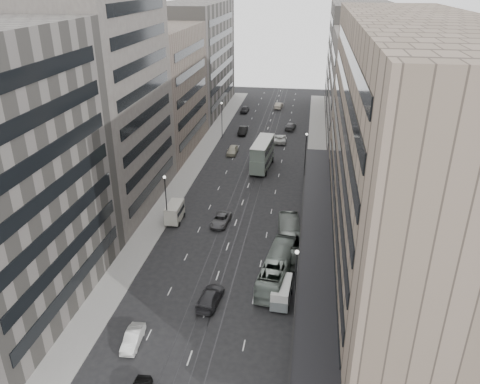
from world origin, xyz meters
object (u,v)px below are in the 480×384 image
Objects in this scene: bus_far at (290,239)px; vw_microbus at (281,292)px; panel_van at (175,212)px; double_decker at (262,154)px; bus_near at (277,268)px; sedan_1 at (133,338)px; sedan_2 at (221,220)px.

bus_far is 2.46× the size of vw_microbus.
double_decker is at bearing 64.90° from panel_van.
bus_near is 1.02× the size of bus_far.
panel_van reaches higher than vw_microbus.
sedan_1 is at bearing -144.71° from vw_microbus.
panel_van is at bearing -29.98° from bus_near.
sedan_1 is (3.08, -26.03, -0.87)m from panel_van.
bus_near is at bearing -76.10° from double_decker.
vw_microbus is at bearing 108.58° from bus_near.
bus_far reaches higher than sedan_2.
double_decker is at bearing -73.21° from bus_near.
bus_far reaches higher than panel_van.
bus_near is at bearing 74.92° from bus_far.
panel_van is at bearing -109.89° from double_decker.
bus_far is 12.13m from sedan_2.
bus_near reaches higher than sedan_2.
sedan_1 is (-14.30, -9.03, -0.71)m from vw_microbus.
sedan_1 is (-13.47, -13.30, -0.98)m from bus_near.
double_decker is 23.65m from sedan_2.
sedan_2 is (3.96, 26.18, 0.00)m from sedan_1.
double_decker reaches higher than bus_near.
bus_far is 2.32× the size of sedan_2.
sedan_1 is at bearing -83.76° from panel_van.
vw_microbus is at bearing 29.15° from sedan_1.
panel_van is (-17.70, 5.58, -0.08)m from bus_far.
panel_van is 0.89× the size of sedan_2.
sedan_1 is (-7.62, -49.43, -2.31)m from double_decker.
panel_van is 26.23m from sedan_1.
bus_far reaches higher than sedan_1.
double_decker is 2.43× the size of sedan_1.
double_decker reaches higher than sedan_1.
panel_van is (-16.56, 12.73, -0.11)m from bus_near.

